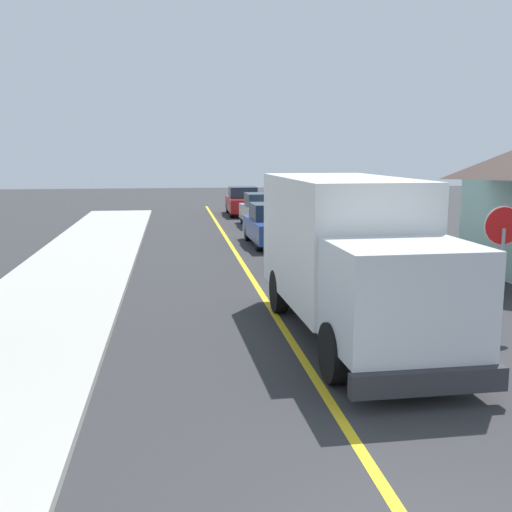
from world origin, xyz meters
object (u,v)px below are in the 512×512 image
box_truck (350,250)px  parked_car_near (323,248)px  parked_car_far (262,211)px  parked_van_across (402,242)px  parked_car_furthest (243,202)px  parked_car_mid (272,226)px  stop_sign (502,245)px

box_truck → parked_car_near: bearing=80.7°
parked_car_near → parked_car_far: size_ratio=0.99×
parked_van_across → parked_car_furthest: bearing=101.1°
parked_car_mid → parked_car_furthest: bearing=89.1°
box_truck → parked_car_near: (1.05, 6.42, -0.97)m
parked_car_mid → parked_car_far: same height
parked_car_furthest → parked_van_across: (3.35, -17.10, 0.00)m
parked_car_furthest → stop_sign: size_ratio=1.67×
parked_car_far → stop_sign: stop_sign is taller
parked_car_far → parked_car_near: bearing=-89.3°
parked_car_mid → parked_van_across: same height
parked_car_near → parked_car_mid: 6.01m
parked_car_near → parked_car_furthest: same height
box_truck → parked_car_mid: size_ratio=1.63×
parked_car_near → parked_car_mid: size_ratio=0.99×
parked_car_mid → parked_car_far: bearing=85.3°
box_truck → stop_sign: (3.08, -0.36, 0.09)m
parked_car_furthest → parked_van_across: same height
parked_car_far → parked_van_across: 11.59m
parked_car_far → parked_van_across: same height
parked_car_mid → parked_van_across: (3.54, -5.05, 0.00)m
parked_van_across → stop_sign: size_ratio=1.66×
box_truck → parked_car_far: (0.91, 18.53, -0.97)m
parked_car_near → parked_car_mid: (-0.64, 5.98, 0.00)m
box_truck → parked_car_furthest: bearing=88.6°
parked_car_furthest → parked_car_mid: bearing=-90.9°
parked_car_mid → parked_car_furthest: size_ratio=1.00×
box_truck → parked_van_across: (3.95, 7.35, -0.97)m
stop_sign → parked_car_far: bearing=96.6°
parked_van_across → stop_sign: stop_sign is taller
parked_car_far → stop_sign: (2.17, -18.89, 1.06)m
parked_car_mid → parked_car_furthest: 12.05m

